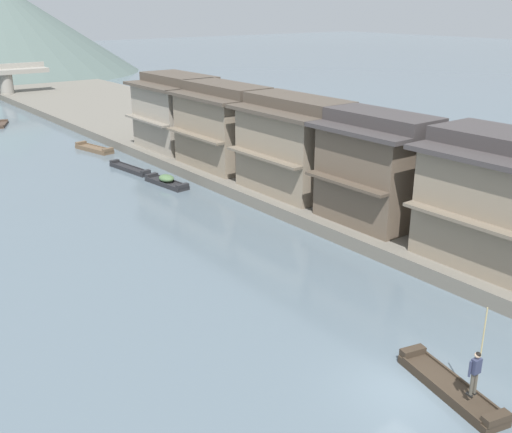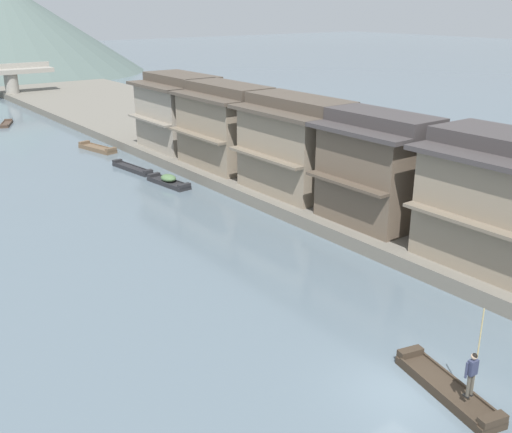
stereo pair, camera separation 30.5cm
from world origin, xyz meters
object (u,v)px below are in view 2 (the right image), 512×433
(boatman_person, at_px, (472,369))
(house_waterfront_second, at_px, (379,168))
(boat_moored_far, at_px, (132,169))
(boat_moored_second, at_px, (6,124))
(house_waterfront_far, at_px, (183,112))
(boat_midriver_drifting, at_px, (169,181))
(boat_foreground_poled, at_px, (447,389))
(house_waterfront_tall, at_px, (298,145))
(house_waterfront_narrow, at_px, (228,126))
(boat_moored_third, at_px, (97,148))

(boatman_person, height_order, house_waterfront_second, house_waterfront_second)
(boat_moored_far, bearing_deg, house_waterfront_second, -75.35)
(boat_moored_second, relative_size, house_waterfront_far, 0.50)
(boat_moored_far, relative_size, house_waterfront_second, 0.74)
(boat_moored_far, bearing_deg, house_waterfront_far, 19.74)
(boat_moored_second, distance_m, boat_midriver_drifting, 30.81)
(boat_foreground_poled, xyz_separation_m, boat_moored_far, (4.07, 32.74, -0.02))
(boatman_person, xyz_separation_m, house_waterfront_tall, (9.86, 20.15, 2.21))
(boat_moored_second, bearing_deg, house_waterfront_far, -69.28)
(house_waterfront_second, bearing_deg, boat_midriver_drifting, 108.09)
(house_waterfront_tall, relative_size, house_waterfront_narrow, 0.99)
(boat_moored_second, bearing_deg, house_waterfront_tall, -77.86)
(house_waterfront_second, distance_m, house_waterfront_narrow, 15.43)
(boat_moored_second, height_order, house_waterfront_tall, house_waterfront_tall)
(boat_moored_second, bearing_deg, house_waterfront_second, -79.92)
(boat_midriver_drifting, relative_size, house_waterfront_narrow, 0.54)
(house_waterfront_second, bearing_deg, house_waterfront_narrow, 89.28)
(boat_moored_second, relative_size, boat_moored_third, 0.82)
(house_waterfront_second, height_order, house_waterfront_narrow, same)
(house_waterfront_tall, bearing_deg, house_waterfront_far, 88.47)
(boat_moored_second, relative_size, boat_midriver_drifting, 0.88)
(house_waterfront_far, bearing_deg, house_waterfront_second, -91.48)
(house_waterfront_narrow, bearing_deg, house_waterfront_far, 86.95)
(boat_moored_third, xyz_separation_m, boat_moored_far, (-0.49, -8.15, -0.02))
(house_waterfront_far, bearing_deg, boat_midriver_drifting, -127.26)
(house_waterfront_far, bearing_deg, boat_moored_far, -160.26)
(boatman_person, relative_size, boat_moored_far, 0.63)
(boatman_person, xyz_separation_m, boat_moored_far, (4.27, 33.67, -1.40))
(boat_moored_third, distance_m, house_waterfront_tall, 22.54)
(house_waterfront_tall, height_order, house_waterfront_narrow, same)
(boat_foreground_poled, height_order, house_waterfront_tall, house_waterfront_tall)
(house_waterfront_second, bearing_deg, house_waterfront_far, 88.52)
(boat_moored_second, height_order, boat_midriver_drifting, boat_midriver_drifting)
(boat_moored_third, height_order, house_waterfront_second, house_waterfront_second)
(house_waterfront_second, distance_m, house_waterfront_tall, 7.22)
(boat_moored_third, height_order, house_waterfront_far, house_waterfront_far)
(boat_foreground_poled, relative_size, house_waterfront_narrow, 0.58)
(boat_foreground_poled, height_order, house_waterfront_far, house_waterfront_far)
(boatman_person, bearing_deg, house_waterfront_tall, 63.93)
(boat_moored_far, height_order, house_waterfront_second, house_waterfront_second)
(boat_moored_far, xyz_separation_m, house_waterfront_tall, (5.59, -13.52, 3.60))
(boat_moored_far, height_order, boat_midriver_drifting, boat_midriver_drifting)
(boat_foreground_poled, xyz_separation_m, boatman_person, (-0.20, -0.93, 1.37))
(boatman_person, relative_size, house_waterfront_narrow, 0.38)
(boatman_person, distance_m, house_waterfront_second, 16.32)
(boat_midriver_drifting, bearing_deg, boat_moored_third, 89.47)
(boat_moored_second, bearing_deg, house_waterfront_narrow, -74.71)
(house_waterfront_narrow, bearing_deg, house_waterfront_tall, -90.16)
(boat_moored_second, height_order, house_waterfront_second, house_waterfront_second)
(boat_moored_third, xyz_separation_m, boat_midriver_drifting, (-0.12, -13.41, 0.10))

